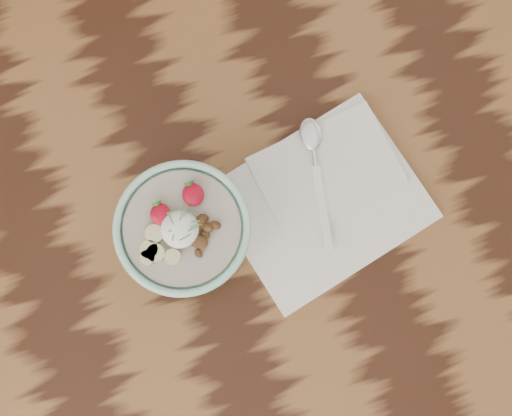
{
  "coord_description": "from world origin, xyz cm",
  "views": [
    {
      "loc": [
        -16.82,
        -15.93,
        170.37
      ],
      "look_at": [
        -12.02,
        -2.79,
        85.17
      ],
      "focal_mm": 50.0,
      "sensor_mm": 36.0,
      "label": 1
    }
  ],
  "objects": [
    {
      "name": "spoon",
      "position": [
        -1.66,
        2.96,
        76.95
      ],
      "size": [
        5.78,
        18.24,
        0.95
      ],
      "rotation": [
        0.0,
        0.0,
        -0.21
      ],
      "color": "silver",
      "rests_on": "napkin"
    },
    {
      "name": "napkin",
      "position": [
        -2.32,
        -2.91,
        75.65
      ],
      "size": [
        28.99,
        25.25,
        1.56
      ],
      "rotation": [
        0.0,
        0.0,
        0.21
      ],
      "color": "white",
      "rests_on": "table"
    },
    {
      "name": "breakfast_bowl",
      "position": [
        -21.32,
        -1.84,
        80.75
      ],
      "size": [
        17.0,
        17.0,
        11.34
      ],
      "rotation": [
        0.0,
        0.0,
        -0.05
      ],
      "color": "#A1D9C3",
      "rests_on": "table"
    },
    {
      "name": "table",
      "position": [
        0.0,
        0.0,
        65.7
      ],
      "size": [
        160.0,
        90.0,
        75.0
      ],
      "color": "black",
      "rests_on": "ground"
    }
  ]
}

